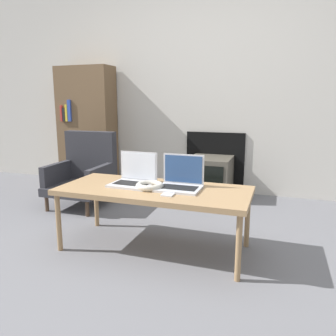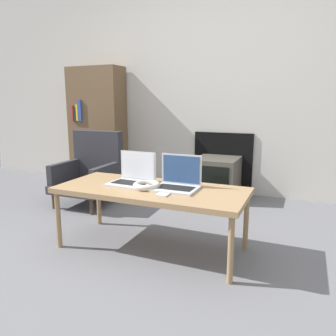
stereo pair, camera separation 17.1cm
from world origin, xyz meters
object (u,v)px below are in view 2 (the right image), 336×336
laptop_right (178,182)px  phone (165,194)px  headphones (147,185)px  tv (217,178)px  laptop_left (133,177)px  armchair (91,170)px

laptop_right → phone: 0.17m
headphones → phone: (0.17, -0.09, -0.02)m
tv → headphones: bearing=-94.8°
tv → phone: bearing=-88.2°
laptop_right → phone: size_ratio=2.28×
laptop_left → armchair: (-0.89, 0.70, -0.16)m
armchair → tv: bearing=28.5°
laptop_left → headphones: 0.18m
laptop_left → tv: size_ratio=0.63×
headphones → laptop_right: bearing=22.1°
laptop_left → headphones: (0.15, -0.08, -0.03)m
laptop_right → armchair: bearing=150.2°
phone → laptop_left: bearing=153.0°
headphones → armchair: size_ratio=0.26×
phone → tv: 1.56m
laptop_left → phone: laptop_left is taller
laptop_right → phone: bearing=-98.9°
laptop_left → tv: (0.28, 1.38, -0.28)m
laptop_left → armchair: armchair is taller
laptop_right → laptop_left: bearing=179.8°
laptop_left → laptop_right: size_ratio=1.04×
laptop_left → laptop_right: same height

